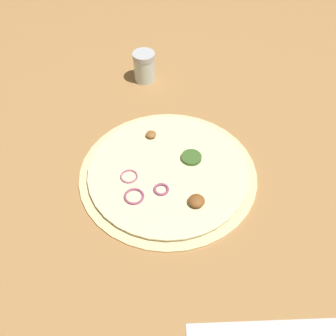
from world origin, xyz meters
TOP-DOWN VIEW (x-y plane):
  - ground_plane at (0.00, 0.00)m, footprint 3.00×3.00m
  - pizza at (0.00, -0.00)m, footprint 0.34×0.34m
  - spice_jar at (-0.29, 0.12)m, footprint 0.05×0.05m

SIDE VIEW (x-z plane):
  - ground_plane at x=0.00m, z-range 0.00..0.00m
  - pizza at x=0.00m, z-range -0.01..0.02m
  - spice_jar at x=-0.29m, z-range 0.00..0.07m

